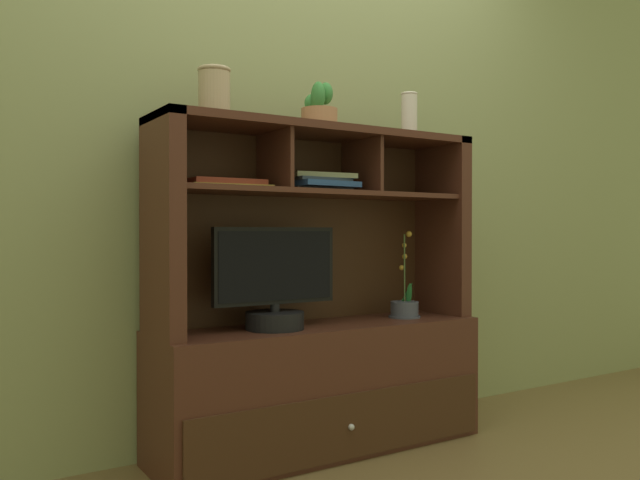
{
  "coord_description": "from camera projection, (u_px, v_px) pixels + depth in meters",
  "views": [
    {
      "loc": [
        -1.39,
        -2.19,
        0.87
      ],
      "look_at": [
        0.0,
        0.0,
        0.84
      ],
      "focal_mm": 36.41,
      "sensor_mm": 36.0,
      "label": 1
    }
  ],
  "objects": [
    {
      "name": "potted_succulent",
      "position": [
        319.0,
        112.0,
        2.59
      ],
      "size": [
        0.17,
        0.17,
        0.19
      ],
      "color": "#B57A51",
      "rests_on": "media_console"
    },
    {
      "name": "potted_orchid",
      "position": [
        405.0,
        307.0,
        2.79
      ],
      "size": [
        0.14,
        0.14,
        0.37
      ],
      "color": "#454858",
      "rests_on": "media_console"
    },
    {
      "name": "ceramic_vase",
      "position": [
        214.0,
        93.0,
        2.38
      ],
      "size": [
        0.12,
        0.12,
        0.19
      ],
      "color": "tan",
      "rests_on": "media_console"
    },
    {
      "name": "floor_plane",
      "position": [
        320.0,
        451.0,
        2.61
      ],
      "size": [
        6.0,
        6.0,
        0.02
      ],
      "primitive_type": "cube",
      "color": "brown",
      "rests_on": "ground"
    },
    {
      "name": "magazine_stack_left",
      "position": [
        226.0,
        184.0,
        2.42
      ],
      "size": [
        0.32,
        0.23,
        0.03
      ],
      "color": "gold",
      "rests_on": "media_console"
    },
    {
      "name": "back_wall",
      "position": [
        291.0,
        109.0,
        2.79
      ],
      "size": [
        6.0,
        0.02,
        2.8
      ],
      "primitive_type": "cube",
      "color": "#919A63",
      "rests_on": "ground"
    },
    {
      "name": "media_console",
      "position": [
        319.0,
        349.0,
        2.61
      ],
      "size": [
        1.36,
        0.43,
        1.29
      ],
      "color": "#492519",
      "rests_on": "ground"
    },
    {
      "name": "magazine_stack_centre",
      "position": [
        318.0,
        183.0,
        2.6
      ],
      "size": [
        0.28,
        0.23,
        0.07
      ],
      "color": "#3D3D48",
      "rests_on": "media_console"
    },
    {
      "name": "accent_vase",
      "position": [
        409.0,
        114.0,
        2.81
      ],
      "size": [
        0.07,
        0.07,
        0.19
      ],
      "color": "silver",
      "rests_on": "media_console"
    },
    {
      "name": "tv_monitor",
      "position": [
        275.0,
        288.0,
        2.45
      ],
      "size": [
        0.5,
        0.22,
        0.39
      ],
      "color": "black",
      "rests_on": "media_console"
    }
  ]
}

